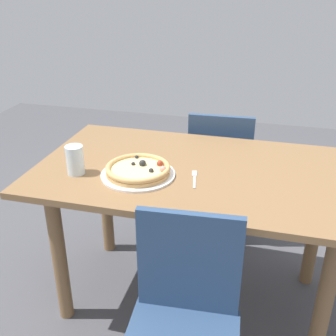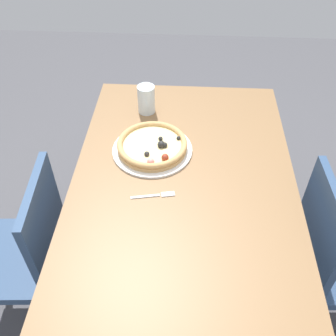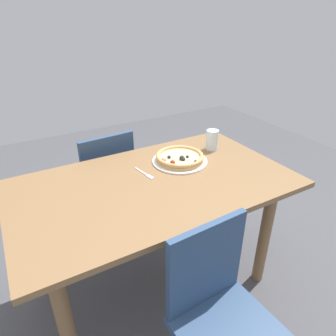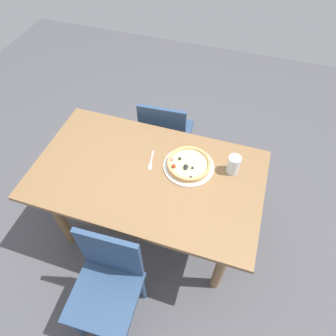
{
  "view_description": "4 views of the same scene",
  "coord_description": "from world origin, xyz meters",
  "px_view_note": "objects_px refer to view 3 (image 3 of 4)",
  "views": [
    {
      "loc": [
        0.3,
        -1.69,
        1.6
      ],
      "look_at": [
        -0.12,
        -0.07,
        0.8
      ],
      "focal_mm": 43.54,
      "sensor_mm": 36.0,
      "label": 1
    },
    {
      "loc": [
        0.96,
        -0.0,
        1.85
      ],
      "look_at": [
        -0.12,
        -0.07,
        0.8
      ],
      "focal_mm": 41.26,
      "sensor_mm": 36.0,
      "label": 2
    },
    {
      "loc": [
        0.64,
        1.25,
        1.61
      ],
      "look_at": [
        -0.12,
        -0.07,
        0.8
      ],
      "focal_mm": 32.35,
      "sensor_mm": 36.0,
      "label": 3
    },
    {
      "loc": [
        -0.49,
        1.07,
        2.32
      ],
      "look_at": [
        -0.12,
        -0.07,
        0.8
      ],
      "focal_mm": 31.88,
      "sensor_mm": 36.0,
      "label": 4
    }
  ],
  "objects_px": {
    "chair_far": "(221,315)",
    "plate": "(180,161)",
    "dining_table": "(155,200)",
    "pizza": "(180,157)",
    "chair_near": "(105,181)",
    "drinking_glass": "(212,140)",
    "fork": "(145,174)"
  },
  "relations": [
    {
      "from": "pizza",
      "to": "dining_table",
      "type": "bearing_deg",
      "value": 29.2
    },
    {
      "from": "pizza",
      "to": "plate",
      "type": "bearing_deg",
      "value": -144.84
    },
    {
      "from": "chair_far",
      "to": "drinking_glass",
      "type": "relative_size",
      "value": 6.52
    },
    {
      "from": "dining_table",
      "to": "chair_far",
      "type": "bearing_deg",
      "value": 87.04
    },
    {
      "from": "drinking_glass",
      "to": "plate",
      "type": "bearing_deg",
      "value": 10.32
    },
    {
      "from": "dining_table",
      "to": "fork",
      "type": "xyz_separation_m",
      "value": [
        0.01,
        -0.1,
        0.12
      ]
    },
    {
      "from": "drinking_glass",
      "to": "pizza",
      "type": "bearing_deg",
      "value": 10.47
    },
    {
      "from": "chair_near",
      "to": "drinking_glass",
      "type": "relative_size",
      "value": 6.52
    },
    {
      "from": "chair_near",
      "to": "dining_table",
      "type": "bearing_deg",
      "value": -86.42
    },
    {
      "from": "dining_table",
      "to": "plate",
      "type": "bearing_deg",
      "value": -150.76
    },
    {
      "from": "chair_far",
      "to": "chair_near",
      "type": "bearing_deg",
      "value": -90.26
    },
    {
      "from": "dining_table",
      "to": "drinking_glass",
      "type": "relative_size",
      "value": 11.24
    },
    {
      "from": "chair_near",
      "to": "pizza",
      "type": "height_order",
      "value": "chair_near"
    },
    {
      "from": "dining_table",
      "to": "pizza",
      "type": "relative_size",
      "value": 5.14
    },
    {
      "from": "chair_near",
      "to": "pizza",
      "type": "xyz_separation_m",
      "value": [
        -0.33,
        0.51,
        0.33
      ]
    },
    {
      "from": "pizza",
      "to": "fork",
      "type": "bearing_deg",
      "value": 8.41
    },
    {
      "from": "chair_near",
      "to": "pizza",
      "type": "relative_size",
      "value": 2.98
    },
    {
      "from": "dining_table",
      "to": "pizza",
      "type": "distance_m",
      "value": 0.31
    },
    {
      "from": "chair_far",
      "to": "fork",
      "type": "distance_m",
      "value": 0.81
    },
    {
      "from": "dining_table",
      "to": "fork",
      "type": "bearing_deg",
      "value": -85.11
    },
    {
      "from": "dining_table",
      "to": "plate",
      "type": "distance_m",
      "value": 0.3
    },
    {
      "from": "drinking_glass",
      "to": "chair_far",
      "type": "bearing_deg",
      "value": 56.39
    },
    {
      "from": "plate",
      "to": "drinking_glass",
      "type": "bearing_deg",
      "value": -169.68
    },
    {
      "from": "pizza",
      "to": "fork",
      "type": "relative_size",
      "value": 1.77
    },
    {
      "from": "drinking_glass",
      "to": "chair_near",
      "type": "bearing_deg",
      "value": -37.24
    },
    {
      "from": "chair_near",
      "to": "chair_far",
      "type": "relative_size",
      "value": 1.0
    },
    {
      "from": "dining_table",
      "to": "chair_far",
      "type": "xyz_separation_m",
      "value": [
        0.03,
        0.65,
        -0.18
      ]
    },
    {
      "from": "dining_table",
      "to": "drinking_glass",
      "type": "height_order",
      "value": "drinking_glass"
    },
    {
      "from": "chair_near",
      "to": "plate",
      "type": "xyz_separation_m",
      "value": [
        -0.33,
        0.51,
        0.31
      ]
    },
    {
      "from": "chair_far",
      "to": "fork",
      "type": "relative_size",
      "value": 5.26
    },
    {
      "from": "chair_far",
      "to": "plate",
      "type": "xyz_separation_m",
      "value": [
        -0.28,
        -0.78,
        0.31
      ]
    },
    {
      "from": "pizza",
      "to": "chair_near",
      "type": "bearing_deg",
      "value": -57.48
    }
  ]
}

